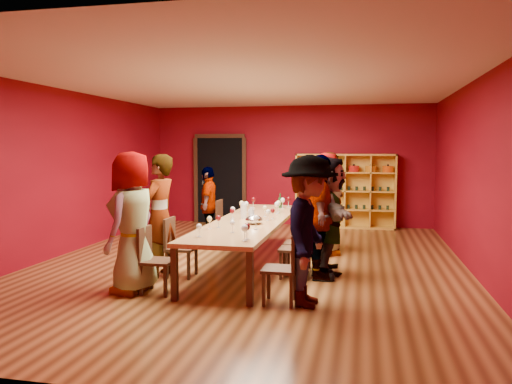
% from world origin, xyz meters
% --- Properties ---
extents(room_shell, '(7.10, 9.10, 3.04)m').
position_xyz_m(room_shell, '(0.00, 0.00, 1.50)').
color(room_shell, '#5A3317').
rests_on(room_shell, ground).
extents(tasting_table, '(1.10, 4.50, 0.75)m').
position_xyz_m(tasting_table, '(0.00, 0.00, 0.70)').
color(tasting_table, '#A87946').
rests_on(tasting_table, ground).
extents(doorway, '(1.40, 0.17, 2.30)m').
position_xyz_m(doorway, '(-1.80, 4.43, 1.12)').
color(doorway, black).
rests_on(doorway, ground).
extents(shelving_unit, '(2.40, 0.40, 1.80)m').
position_xyz_m(shelving_unit, '(1.40, 4.32, 0.98)').
color(shelving_unit, gold).
rests_on(shelving_unit, ground).
extents(chair_person_left_0, '(0.42, 0.42, 0.89)m').
position_xyz_m(chair_person_left_0, '(-0.91, -1.89, 0.50)').
color(chair_person_left_0, black).
rests_on(chair_person_left_0, ground).
extents(person_left_0, '(0.59, 0.97, 1.89)m').
position_xyz_m(person_left_0, '(-1.19, -1.89, 0.95)').
color(person_left_0, '#5173A8').
rests_on(person_left_0, ground).
extents(chair_person_left_1, '(0.42, 0.42, 0.89)m').
position_xyz_m(chair_person_left_1, '(-0.91, -1.01, 0.50)').
color(chair_person_left_1, black).
rests_on(chair_person_left_1, ground).
extents(person_left_1, '(0.60, 0.74, 1.85)m').
position_xyz_m(person_left_1, '(-1.18, -1.01, 0.92)').
color(person_left_1, '#5C7ABD').
rests_on(person_left_1, ground).
extents(chair_person_left_4, '(0.42, 0.42, 0.89)m').
position_xyz_m(chair_person_left_4, '(-0.91, 1.65, 0.50)').
color(chair_person_left_4, black).
rests_on(chair_person_left_4, ground).
extents(person_left_4, '(0.54, 0.97, 1.56)m').
position_xyz_m(person_left_4, '(-1.25, 1.65, 0.78)').
color(person_left_4, silver).
rests_on(person_left_4, ground).
extents(chair_person_right_0, '(0.42, 0.42, 0.89)m').
position_xyz_m(chair_person_right_0, '(0.91, -1.99, 0.50)').
color(chair_person_right_0, black).
rests_on(chair_person_right_0, ground).
extents(person_right_0, '(0.57, 1.23, 1.86)m').
position_xyz_m(person_right_0, '(1.19, -1.99, 0.93)').
color(person_right_0, '#141A39').
rests_on(person_right_0, ground).
extents(chair_person_right_1, '(0.42, 0.42, 0.89)m').
position_xyz_m(chair_person_right_1, '(0.91, -0.71, 0.50)').
color(chair_person_right_1, black).
rests_on(chair_person_right_1, ground).
extents(person_right_1, '(0.65, 1.14, 1.85)m').
position_xyz_m(person_right_1, '(1.21, -0.71, 0.92)').
color(person_right_1, tan).
rests_on(person_right_1, ground).
extents(chair_person_right_2, '(0.42, 0.42, 0.89)m').
position_xyz_m(chair_person_right_2, '(0.91, -0.24, 0.50)').
color(chair_person_right_2, black).
rests_on(chair_person_right_2, ground).
extents(person_right_2, '(0.74, 1.74, 1.82)m').
position_xyz_m(person_right_2, '(1.31, -0.24, 0.91)').
color(person_right_2, '#5E7FC1').
rests_on(person_right_2, ground).
extents(chair_person_right_3, '(0.42, 0.42, 0.89)m').
position_xyz_m(chair_person_right_3, '(0.91, 1.08, 0.50)').
color(chair_person_right_3, black).
rests_on(chair_person_right_3, ground).
extents(person_right_3, '(0.78, 1.02, 1.85)m').
position_xyz_m(person_right_3, '(1.15, 1.08, 0.93)').
color(person_right_3, '#141937').
rests_on(person_right_3, ground).
extents(chair_person_right_4, '(0.42, 0.42, 0.89)m').
position_xyz_m(chair_person_right_4, '(0.91, 1.63, 0.50)').
color(chair_person_right_4, black).
rests_on(chair_person_right_4, ground).
extents(person_right_4, '(0.72, 0.82, 1.86)m').
position_xyz_m(person_right_4, '(1.23, 1.63, 0.93)').
color(person_right_4, '#121734').
rests_on(person_right_4, ground).
extents(wine_glass_0, '(0.09, 0.09, 0.22)m').
position_xyz_m(wine_glass_0, '(0.36, -1.89, 0.91)').
color(wine_glass_0, silver).
rests_on(wine_glass_0, tasting_table).
extents(wine_glass_1, '(0.08, 0.08, 0.19)m').
position_xyz_m(wine_glass_1, '(-0.28, -0.91, 0.89)').
color(wine_glass_1, silver).
rests_on(wine_glass_1, tasting_table).
extents(wine_glass_2, '(0.08, 0.08, 0.20)m').
position_xyz_m(wine_glass_2, '(-0.29, 0.94, 0.90)').
color(wine_glass_2, silver).
rests_on(wine_glass_2, tasting_table).
extents(wine_glass_3, '(0.08, 0.08, 0.21)m').
position_xyz_m(wine_glass_3, '(0.35, 1.94, 0.90)').
color(wine_glass_3, silver).
rests_on(wine_glass_3, tasting_table).
extents(wine_glass_4, '(0.09, 0.09, 0.22)m').
position_xyz_m(wine_glass_4, '(-0.36, 0.86, 0.91)').
color(wine_glass_4, silver).
rests_on(wine_glass_4, tasting_table).
extents(wine_glass_5, '(0.07, 0.07, 0.18)m').
position_xyz_m(wine_glass_5, '(0.35, 0.16, 0.88)').
color(wine_glass_5, silver).
rests_on(wine_glass_5, tasting_table).
extents(wine_glass_6, '(0.09, 0.09, 0.21)m').
position_xyz_m(wine_glass_6, '(0.28, 1.65, 0.91)').
color(wine_glass_6, silver).
rests_on(wine_glass_6, tasting_table).
extents(wine_glass_7, '(0.08, 0.08, 0.21)m').
position_xyz_m(wine_glass_7, '(0.30, -0.95, 0.90)').
color(wine_glass_7, silver).
rests_on(wine_glass_7, tasting_table).
extents(wine_glass_8, '(0.07, 0.07, 0.18)m').
position_xyz_m(wine_glass_8, '(-0.31, -1.73, 0.88)').
color(wine_glass_8, silver).
rests_on(wine_glass_8, tasting_table).
extents(wine_glass_9, '(0.08, 0.08, 0.19)m').
position_xyz_m(wine_glass_9, '(-0.29, -0.08, 0.89)').
color(wine_glass_9, silver).
rests_on(wine_glass_9, tasting_table).
extents(wine_glass_10, '(0.08, 0.08, 0.19)m').
position_xyz_m(wine_glass_10, '(0.31, -0.04, 0.89)').
color(wine_glass_10, silver).
rests_on(wine_glass_10, tasting_table).
extents(wine_glass_11, '(0.07, 0.07, 0.18)m').
position_xyz_m(wine_glass_11, '(0.04, -1.30, 0.88)').
color(wine_glass_11, silver).
rests_on(wine_glass_11, tasting_table).
extents(wine_glass_12, '(0.09, 0.09, 0.22)m').
position_xyz_m(wine_glass_12, '(0.30, 0.85, 0.91)').
color(wine_glass_12, silver).
rests_on(wine_glass_12, tasting_table).
extents(wine_glass_13, '(0.08, 0.08, 0.19)m').
position_xyz_m(wine_glass_13, '(0.16, 0.44, 0.89)').
color(wine_glass_13, silver).
rests_on(wine_glass_13, tasting_table).
extents(wine_glass_14, '(0.09, 0.09, 0.22)m').
position_xyz_m(wine_glass_14, '(0.36, -1.77, 0.91)').
color(wine_glass_14, silver).
rests_on(wine_glass_14, tasting_table).
extents(wine_glass_15, '(0.08, 0.08, 0.19)m').
position_xyz_m(wine_glass_15, '(-0.38, -1.05, 0.89)').
color(wine_glass_15, silver).
rests_on(wine_glass_15, tasting_table).
extents(wine_glass_16, '(0.09, 0.09, 0.22)m').
position_xyz_m(wine_glass_16, '(0.29, 1.08, 0.91)').
color(wine_glass_16, silver).
rests_on(wine_glass_16, tasting_table).
extents(wine_glass_17, '(0.09, 0.09, 0.22)m').
position_xyz_m(wine_glass_17, '(-0.31, 1.64, 0.91)').
color(wine_glass_17, silver).
rests_on(wine_glass_17, tasting_table).
extents(wine_glass_18, '(0.08, 0.08, 0.20)m').
position_xyz_m(wine_glass_18, '(-0.33, 0.10, 0.89)').
color(wine_glass_18, silver).
rests_on(wine_glass_18, tasting_table).
extents(spittoon_bowl, '(0.27, 0.27, 0.15)m').
position_xyz_m(spittoon_bowl, '(0.16, -0.44, 0.81)').
color(spittoon_bowl, silver).
rests_on(spittoon_bowl, tasting_table).
extents(carafe_a, '(0.12, 0.12, 0.28)m').
position_xyz_m(carafe_a, '(-0.15, 0.15, 0.88)').
color(carafe_a, silver).
rests_on(carafe_a, tasting_table).
extents(carafe_b, '(0.12, 0.12, 0.26)m').
position_xyz_m(carafe_b, '(0.10, -0.35, 0.87)').
color(carafe_b, silver).
rests_on(carafe_b, tasting_table).
extents(wine_bottle, '(0.08, 0.08, 0.29)m').
position_xyz_m(wine_bottle, '(0.21, 1.77, 0.86)').
color(wine_bottle, '#153A1B').
rests_on(wine_bottle, tasting_table).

